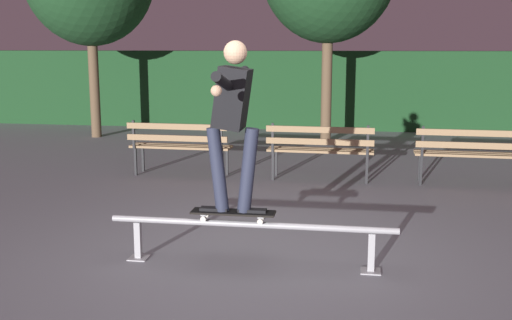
{
  "coord_description": "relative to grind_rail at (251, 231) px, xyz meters",
  "views": [
    {
      "loc": [
        0.92,
        -5.53,
        2.02
      ],
      "look_at": [
        -0.08,
        0.66,
        0.85
      ],
      "focal_mm": 43.07,
      "sensor_mm": 36.0,
      "label": 1
    }
  ],
  "objects": [
    {
      "name": "ground_plane",
      "position": [
        0.0,
        0.14,
        -0.33
      ],
      "size": [
        90.0,
        90.0,
        0.0
      ],
      "primitive_type": "plane",
      "color": "slate"
    },
    {
      "name": "hedge_backdrop",
      "position": [
        0.0,
        10.04,
        0.62
      ],
      "size": [
        24.0,
        1.2,
        1.9
      ],
      "primitive_type": "cube",
      "color": "#193D1E",
      "rests_on": "ground"
    },
    {
      "name": "grind_rail",
      "position": [
        0.0,
        0.0,
        0.0
      ],
      "size": [
        2.68,
        0.18,
        0.42
      ],
      "color": "#9E9EA3",
      "rests_on": "ground"
    },
    {
      "name": "skateboard",
      "position": [
        -0.17,
        0.0,
        0.17
      ],
      "size": [
        0.78,
        0.21,
        0.09
      ],
      "color": "black",
      "rests_on": "grind_rail"
    },
    {
      "name": "skateboarder",
      "position": [
        -0.17,
        0.0,
        1.1
      ],
      "size": [
        0.62,
        1.41,
        1.56
      ],
      "color": "black",
      "rests_on": "skateboard"
    },
    {
      "name": "park_bench_leftmost",
      "position": [
        -1.78,
        3.75,
        0.21
      ],
      "size": [
        1.61,
        0.46,
        0.88
      ],
      "color": "black",
      "rests_on": "ground"
    },
    {
      "name": "park_bench_left_center",
      "position": [
        0.41,
        3.75,
        0.21
      ],
      "size": [
        1.61,
        0.46,
        0.88
      ],
      "color": "black",
      "rests_on": "ground"
    },
    {
      "name": "park_bench_right_center",
      "position": [
        2.6,
        3.75,
        0.21
      ],
      "size": [
        1.61,
        0.46,
        0.88
      ],
      "color": "black",
      "rests_on": "ground"
    }
  ]
}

